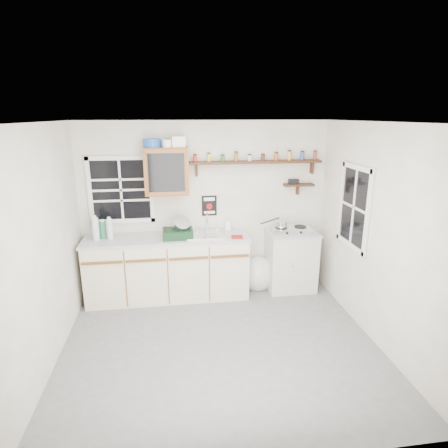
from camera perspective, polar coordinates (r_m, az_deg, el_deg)
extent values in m
cube|color=#59595C|center=(4.59, -0.58, -17.91)|extent=(3.60, 3.20, 0.02)
cube|color=white|center=(3.79, -0.70, 15.40)|extent=(3.60, 3.20, 0.02)
cube|color=#B0AB9E|center=(4.20, -25.99, -3.73)|extent=(0.02, 3.20, 2.50)
cube|color=#B0AB9E|center=(4.60, 22.33, -1.63)|extent=(0.02, 3.20, 2.50)
cube|color=#B0AB9E|center=(5.55, -2.79, 2.54)|extent=(3.60, 0.02, 2.50)
cube|color=#B0AB9E|center=(2.57, 4.18, -14.64)|extent=(3.60, 0.02, 2.50)
cube|color=beige|center=(5.49, -8.50, -6.70)|extent=(2.27, 0.60, 0.88)
cube|color=#94969B|center=(5.33, -8.70, -2.14)|extent=(2.31, 0.62, 0.04)
cube|color=brown|center=(5.19, -18.10, -5.65)|extent=(0.53, 0.02, 0.03)
cube|color=brown|center=(5.12, -11.81, -5.48)|extent=(0.53, 0.02, 0.03)
cube|color=brown|center=(5.11, -5.43, -5.24)|extent=(0.53, 0.02, 0.03)
cube|color=brown|center=(5.16, 0.90, -4.94)|extent=(0.53, 0.02, 0.03)
cube|color=#B4B3AD|center=(5.78, 10.08, -5.57)|extent=(0.70, 0.55, 0.88)
cube|color=#94969B|center=(5.63, 10.31, -1.27)|extent=(0.73, 0.57, 0.03)
cube|color=silver|center=(5.34, -2.97, -1.65)|extent=(0.52, 0.44, 0.03)
cylinder|color=silver|center=(5.46, -2.62, 0.23)|extent=(0.02, 0.02, 0.28)
cylinder|color=silver|center=(5.36, -2.57, 1.39)|extent=(0.02, 0.14, 0.02)
cube|color=brown|center=(5.26, -8.74, 7.99)|extent=(0.60, 0.30, 0.65)
cube|color=black|center=(5.10, -8.75, 7.73)|extent=(0.48, 0.02, 0.52)
cylinder|color=#184AA1|center=(5.23, -10.94, 12.02)|extent=(0.24, 0.24, 0.11)
cube|color=white|center=(5.22, -6.91, 12.36)|extent=(0.18, 0.15, 0.14)
cylinder|color=white|center=(5.17, -8.68, 12.03)|extent=(0.12, 0.12, 0.10)
cube|color=black|center=(5.45, 4.93, 9.40)|extent=(1.91, 0.18, 0.04)
cube|color=black|center=(5.38, -4.21, 8.25)|extent=(0.03, 0.10, 0.18)
cube|color=black|center=(5.75, 13.24, 8.39)|extent=(0.03, 0.10, 0.18)
cylinder|color=red|center=(5.31, -4.43, 9.92)|extent=(0.05, 0.05, 0.09)
cylinder|color=black|center=(5.31, -4.45, 10.49)|extent=(0.05, 0.05, 0.02)
cylinder|color=gold|center=(5.33, -2.32, 10.07)|extent=(0.05, 0.05, 0.11)
cylinder|color=black|center=(5.32, -2.32, 10.73)|extent=(0.04, 0.04, 0.02)
cylinder|color=#267226|center=(5.35, -0.21, 9.97)|extent=(0.06, 0.06, 0.08)
cylinder|color=black|center=(5.35, -0.21, 10.48)|extent=(0.05, 0.05, 0.02)
cylinder|color=#99591E|center=(5.38, 1.87, 10.19)|extent=(0.05, 0.05, 0.12)
cylinder|color=black|center=(5.37, 1.88, 10.89)|extent=(0.05, 0.05, 0.02)
cylinder|color=silver|center=(5.42, 3.93, 9.99)|extent=(0.06, 0.06, 0.08)
cylinder|color=black|center=(5.42, 3.94, 10.49)|extent=(0.05, 0.05, 0.02)
cylinder|color=#4C2614|center=(5.46, 5.95, 10.01)|extent=(0.05, 0.05, 0.08)
cylinder|color=black|center=(5.46, 5.97, 10.51)|extent=(0.05, 0.05, 0.02)
cylinder|color=#B24C19|center=(5.51, 7.95, 10.11)|extent=(0.06, 0.06, 0.10)
cylinder|color=black|center=(5.51, 7.97, 10.72)|extent=(0.05, 0.05, 0.02)
cylinder|color=gold|center=(5.57, 9.91, 10.21)|extent=(0.06, 0.06, 0.13)
cylinder|color=black|center=(5.56, 9.95, 10.93)|extent=(0.05, 0.05, 0.02)
cylinder|color=#334C8C|center=(5.63, 11.82, 10.10)|extent=(0.06, 0.06, 0.11)
cylinder|color=black|center=(5.62, 11.86, 10.75)|extent=(0.05, 0.05, 0.02)
cylinder|color=maroon|center=(5.70, 13.69, 10.08)|extent=(0.05, 0.05, 0.12)
cylinder|color=black|center=(5.69, 13.74, 10.74)|extent=(0.05, 0.05, 0.02)
cube|color=black|center=(5.69, 11.30, 5.88)|extent=(0.45, 0.15, 0.03)
cube|color=black|center=(5.74, 11.12, 5.16)|extent=(0.03, 0.08, 0.14)
cube|color=black|center=(5.66, 10.56, 6.37)|extent=(0.14, 0.10, 0.07)
cube|color=black|center=(5.53, -2.26, 2.81)|extent=(0.22, 0.01, 0.30)
cube|color=white|center=(5.50, -2.26, 3.80)|extent=(0.16, 0.00, 0.05)
cylinder|color=#A50C0C|center=(5.52, -2.25, 2.69)|extent=(0.09, 0.01, 0.09)
cube|color=white|center=(5.55, -2.24, 1.78)|extent=(0.16, 0.00, 0.04)
cube|color=black|center=(5.49, -15.43, 5.01)|extent=(0.85, 0.02, 0.90)
cube|color=silver|center=(5.49, -15.43, 5.01)|extent=(0.93, 0.03, 0.98)
cube|color=black|center=(5.00, 19.23, 2.45)|extent=(0.02, 0.70, 1.00)
cube|color=silver|center=(5.00, 19.23, 2.45)|extent=(0.03, 0.78, 1.08)
cylinder|color=silver|center=(5.38, -18.99, -0.71)|extent=(0.09, 0.09, 0.31)
cylinder|color=white|center=(5.33, -19.16, 1.06)|extent=(0.05, 0.05, 0.03)
cylinder|color=#256F41|center=(5.43, -17.97, -0.88)|extent=(0.09, 0.09, 0.24)
cylinder|color=white|center=(5.39, -18.09, 0.48)|extent=(0.05, 0.05, 0.03)
cylinder|color=silver|center=(5.36, -17.02, -0.75)|extent=(0.08, 0.08, 0.29)
cylinder|color=white|center=(5.32, -17.16, 0.87)|extent=(0.04, 0.04, 0.03)
cube|color=black|center=(5.24, -7.05, -1.46)|extent=(0.42, 0.32, 0.12)
cylinder|color=silver|center=(5.21, -6.53, -0.14)|extent=(0.30, 0.32, 0.25)
imported|color=silver|center=(5.57, 0.69, 0.04)|extent=(0.11, 0.11, 0.18)
cube|color=maroon|center=(5.22, 2.00, -1.99)|extent=(0.16, 0.14, 0.02)
cube|color=silver|center=(5.59, 10.12, -0.84)|extent=(0.58, 0.32, 0.07)
cylinder|color=black|center=(5.53, 8.72, -0.50)|extent=(0.18, 0.18, 0.01)
cylinder|color=black|center=(5.62, 11.55, -0.38)|extent=(0.18, 0.18, 0.01)
cylinder|color=silver|center=(5.52, 8.74, -0.07)|extent=(0.16, 0.16, 0.10)
cylinder|color=black|center=(5.54, 6.99, 0.48)|extent=(0.24, 0.22, 0.16)
ellipsoid|color=silver|center=(5.81, 5.19, -7.58)|extent=(0.47, 0.43, 0.49)
cone|color=silver|center=(5.72, 5.44, -5.52)|extent=(0.13, 0.13, 0.13)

